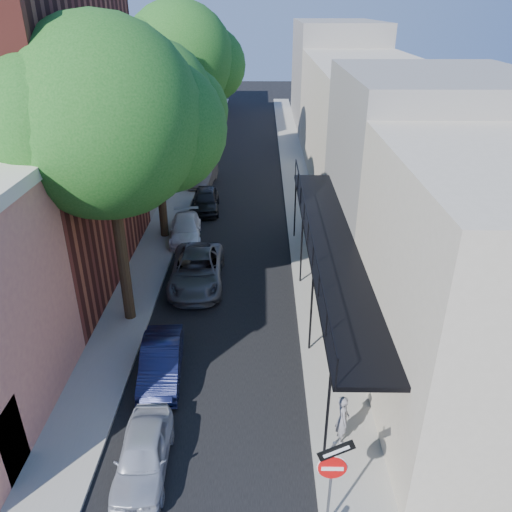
{
  "coord_description": "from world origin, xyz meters",
  "views": [
    {
      "loc": [
        1.53,
        -6.92,
        11.49
      ],
      "look_at": [
        1.31,
        10.22,
        2.8
      ],
      "focal_mm": 35.0,
      "sensor_mm": 36.0,
      "label": 1
    }
  ],
  "objects_px": {
    "parked_car_c": "(197,270)",
    "parked_car_d": "(186,229)",
    "parked_car_e": "(206,200)",
    "pedestrian": "(343,419)",
    "sign_post": "(332,471)",
    "oak_near": "(119,122)",
    "oak_far": "(187,60)",
    "oak_mid": "(162,105)",
    "parked_car_b": "(161,362)",
    "parked_car_a": "(143,454)",
    "parked_car_f": "(204,175)"
  },
  "relations": [
    {
      "from": "oak_near",
      "to": "parked_car_c",
      "type": "distance_m",
      "value": 7.9
    },
    {
      "from": "oak_near",
      "to": "pedestrian",
      "type": "bearing_deg",
      "value": -42.33
    },
    {
      "from": "sign_post",
      "to": "oak_near",
      "type": "height_order",
      "value": "oak_near"
    },
    {
      "from": "parked_car_c",
      "to": "parked_car_d",
      "type": "distance_m",
      "value": 4.99
    },
    {
      "from": "oak_near",
      "to": "parked_car_d",
      "type": "distance_m",
      "value": 10.48
    },
    {
      "from": "parked_car_d",
      "to": "parked_car_b",
      "type": "bearing_deg",
      "value": -92.37
    },
    {
      "from": "parked_car_c",
      "to": "parked_car_e",
      "type": "relative_size",
      "value": 1.29
    },
    {
      "from": "parked_car_e",
      "to": "oak_far",
      "type": "bearing_deg",
      "value": 101.31
    },
    {
      "from": "parked_car_a",
      "to": "parked_car_c",
      "type": "relative_size",
      "value": 0.67
    },
    {
      "from": "parked_car_c",
      "to": "parked_car_e",
      "type": "distance_m",
      "value": 9.14
    },
    {
      "from": "parked_car_a",
      "to": "pedestrian",
      "type": "xyz_separation_m",
      "value": [
        5.52,
        1.0,
        0.34
      ]
    },
    {
      "from": "oak_near",
      "to": "parked_car_b",
      "type": "distance_m",
      "value": 8.3
    },
    {
      "from": "oak_mid",
      "to": "parked_car_e",
      "type": "relative_size",
      "value": 2.6
    },
    {
      "from": "oak_near",
      "to": "parked_car_c",
      "type": "bearing_deg",
      "value": 53.33
    },
    {
      "from": "oak_far",
      "to": "parked_car_b",
      "type": "bearing_deg",
      "value": -85.92
    },
    {
      "from": "oak_far",
      "to": "parked_car_c",
      "type": "bearing_deg",
      "value": -82.25
    },
    {
      "from": "parked_car_b",
      "to": "parked_car_e",
      "type": "bearing_deg",
      "value": 84.98
    },
    {
      "from": "sign_post",
      "to": "parked_car_d",
      "type": "relative_size",
      "value": 0.74
    },
    {
      "from": "parked_car_b",
      "to": "pedestrian",
      "type": "bearing_deg",
      "value": -31.75
    },
    {
      "from": "sign_post",
      "to": "parked_car_e",
      "type": "height_order",
      "value": "sign_post"
    },
    {
      "from": "oak_near",
      "to": "oak_far",
      "type": "xyz_separation_m",
      "value": [
        0.01,
        17.01,
        0.38
      ]
    },
    {
      "from": "parked_car_c",
      "to": "pedestrian",
      "type": "xyz_separation_m",
      "value": [
        5.27,
        -9.23,
        0.22
      ]
    },
    {
      "from": "parked_car_a",
      "to": "oak_far",
      "type": "bearing_deg",
      "value": 91.76
    },
    {
      "from": "oak_mid",
      "to": "parked_car_d",
      "type": "relative_size",
      "value": 2.53
    },
    {
      "from": "parked_car_b",
      "to": "parked_car_f",
      "type": "relative_size",
      "value": 0.91
    },
    {
      "from": "parked_car_e",
      "to": "parked_car_a",
      "type": "bearing_deg",
      "value": -93.13
    },
    {
      "from": "parked_car_d",
      "to": "oak_mid",
      "type": "bearing_deg",
      "value": 143.4
    },
    {
      "from": "sign_post",
      "to": "oak_far",
      "type": "height_order",
      "value": "oak_far"
    },
    {
      "from": "pedestrian",
      "to": "oak_far",
      "type": "bearing_deg",
      "value": 16.96
    },
    {
      "from": "oak_near",
      "to": "pedestrian",
      "type": "relative_size",
      "value": 7.09
    },
    {
      "from": "oak_far",
      "to": "parked_car_e",
      "type": "bearing_deg",
      "value": -74.77
    },
    {
      "from": "parked_car_f",
      "to": "pedestrian",
      "type": "height_order",
      "value": "pedestrian"
    },
    {
      "from": "parked_car_c",
      "to": "pedestrian",
      "type": "bearing_deg",
      "value": -62.95
    },
    {
      "from": "parked_car_a",
      "to": "parked_car_d",
      "type": "xyz_separation_m",
      "value": [
        -0.94,
        15.08,
        0.0
      ]
    },
    {
      "from": "oak_mid",
      "to": "oak_far",
      "type": "bearing_deg",
      "value": 89.59
    },
    {
      "from": "parked_car_f",
      "to": "parked_car_c",
      "type": "bearing_deg",
      "value": -80.81
    },
    {
      "from": "oak_far",
      "to": "pedestrian",
      "type": "relative_size",
      "value": 7.39
    },
    {
      "from": "oak_far",
      "to": "pedestrian",
      "type": "distance_m",
      "value": 25.74
    },
    {
      "from": "parked_car_c",
      "to": "sign_post",
      "type": "bearing_deg",
      "value": -71.74
    },
    {
      "from": "sign_post",
      "to": "oak_far",
      "type": "relative_size",
      "value": 0.25
    },
    {
      "from": "oak_near",
      "to": "parked_car_d",
      "type": "relative_size",
      "value": 2.84
    },
    {
      "from": "sign_post",
      "to": "parked_car_e",
      "type": "bearing_deg",
      "value": 103.58
    },
    {
      "from": "oak_far",
      "to": "parked_car_e",
      "type": "xyz_separation_m",
      "value": [
        1.43,
        -5.24,
        -7.59
      ]
    },
    {
      "from": "oak_near",
      "to": "parked_car_f",
      "type": "height_order",
      "value": "oak_near"
    },
    {
      "from": "parked_car_a",
      "to": "parked_car_f",
      "type": "bearing_deg",
      "value": 90.03
    },
    {
      "from": "parked_car_b",
      "to": "parked_car_d",
      "type": "distance_m",
      "value": 11.23
    },
    {
      "from": "sign_post",
      "to": "parked_car_a",
      "type": "distance_m",
      "value": 5.31
    },
    {
      "from": "sign_post",
      "to": "parked_car_e",
      "type": "xyz_separation_m",
      "value": [
        -5.08,
        21.05,
        -1.37
      ]
    },
    {
      "from": "parked_car_e",
      "to": "pedestrian",
      "type": "bearing_deg",
      "value": -76.41
    },
    {
      "from": "oak_near",
      "to": "parked_car_b",
      "type": "bearing_deg",
      "value": -68.16
    }
  ]
}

